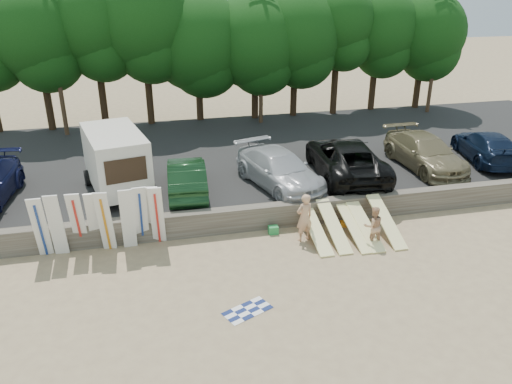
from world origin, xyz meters
TOP-DOWN VIEW (x-y plane):
  - ground at (0.00, 0.00)m, footprint 120.00×120.00m
  - seawall at (0.00, 3.00)m, footprint 44.00×0.50m
  - parking_lot at (0.00, 10.50)m, footprint 44.00×14.50m
  - treeline at (-0.57, 17.42)m, footprint 33.42×6.51m
  - utility_poles at (2.00, 16.00)m, footprint 25.80×0.26m
  - box_trailer at (-6.75, 6.42)m, footprint 3.20×4.70m
  - car_1 at (-3.82, 5.66)m, footprint 1.88×4.69m
  - car_2 at (0.34, 5.51)m, footprint 3.64×5.89m
  - car_3 at (3.75, 6.04)m, footprint 3.54×6.55m
  - car_4 at (7.99, 6.16)m, footprint 2.37×5.55m
  - car_5 at (11.63, 6.41)m, footprint 3.27×5.56m
  - surfboard_upright_0 at (-9.38, 2.44)m, footprint 0.51×0.70m
  - surfboard_upright_1 at (-8.84, 2.45)m, footprint 0.52×0.54m
  - surfboard_upright_2 at (-8.12, 2.64)m, footprint 0.53×0.77m
  - surfboard_upright_3 at (-7.53, 2.64)m, footprint 0.54×0.86m
  - surfboard_upright_4 at (-7.13, 2.39)m, footprint 0.59×0.68m
  - surfboard_upright_5 at (-6.33, 2.39)m, footprint 0.53×0.58m
  - surfboard_upright_6 at (-5.85, 2.60)m, footprint 0.54×0.68m
  - surfboard_upright_7 at (-5.26, 2.48)m, footprint 0.56×0.72m
  - surfboard_upright_8 at (-5.38, 2.65)m, footprint 0.59×0.80m
  - surfboard_low_0 at (0.74, 1.60)m, footprint 0.56×2.91m
  - surfboard_low_1 at (1.48, 1.56)m, footprint 0.56×2.86m
  - surfboard_low_2 at (2.31, 1.46)m, footprint 0.56×2.91m
  - surfboard_low_3 at (2.74, 1.43)m, footprint 0.56×2.90m
  - surfboard_low_4 at (3.64, 1.38)m, footprint 0.56×2.83m
  - beachgoer_a at (0.28, 1.63)m, footprint 0.81×0.64m
  - beachgoer_b at (2.75, 0.72)m, footprint 0.80×0.64m
  - cooler at (-0.74, 2.40)m, footprint 0.39×0.31m
  - gear_bag at (2.27, 2.35)m, footprint 0.36×0.33m
  - beach_towel at (-2.81, -2.27)m, footprint 1.98×1.98m

SIDE VIEW (x-z plane):
  - ground at x=0.00m, z-range 0.00..0.00m
  - beach_towel at x=-2.81m, z-range 0.01..0.01m
  - gear_bag at x=2.27m, z-range 0.00..0.22m
  - cooler at x=-0.74m, z-range 0.00..0.32m
  - parking_lot at x=0.00m, z-range 0.00..0.70m
  - surfboard_low_0 at x=0.74m, z-range 0.00..0.87m
  - surfboard_low_2 at x=2.31m, z-range 0.00..0.88m
  - surfboard_low_3 at x=2.74m, z-range 0.00..0.92m
  - seawall at x=0.00m, z-range 0.00..1.00m
  - surfboard_low_1 at x=1.48m, z-range 0.00..1.05m
  - surfboard_low_4 at x=3.64m, z-range 0.00..1.13m
  - beachgoer_b at x=2.75m, z-range 0.00..1.58m
  - beachgoer_a at x=0.28m, z-range 0.00..1.96m
  - surfboard_upright_3 at x=-7.53m, z-range 0.00..2.50m
  - surfboard_upright_2 at x=-8.12m, z-range 0.00..2.52m
  - surfboard_upright_8 at x=-5.38m, z-range 0.00..2.53m
  - surfboard_upright_0 at x=-9.38m, z-range 0.00..2.54m
  - surfboard_upright_7 at x=-5.26m, z-range 0.00..2.54m
  - surfboard_upright_6 at x=-5.85m, z-range 0.00..2.55m
  - surfboard_upright_4 at x=-7.13m, z-range 0.00..2.55m
  - surfboard_upright_5 at x=-6.33m, z-range 0.00..2.56m
  - surfboard_upright_1 at x=-8.84m, z-range 0.00..2.57m
  - car_5 at x=11.63m, z-range 0.70..2.21m
  - car_1 at x=-3.82m, z-range 0.70..2.22m
  - car_2 at x=0.34m, z-range 0.70..2.29m
  - car_4 at x=7.99m, z-range 0.70..2.29m
  - car_3 at x=3.75m, z-range 0.70..2.45m
  - box_trailer at x=-6.75m, z-range 0.87..3.63m
  - utility_poles at x=2.00m, z-range 0.93..9.93m
  - treeline at x=-0.57m, z-range 1.56..11.00m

